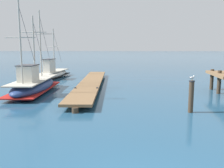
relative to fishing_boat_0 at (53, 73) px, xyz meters
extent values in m
cube|color=brown|center=(5.15, -5.48, -0.20)|extent=(2.91, 16.98, 0.16)
cylinder|color=#3D3023|center=(5.70, -13.91, -0.42)|extent=(0.36, 0.36, 0.29)
cylinder|color=#3D3023|center=(5.33, -8.29, -0.42)|extent=(0.36, 0.36, 0.29)
cylinder|color=#3D3023|center=(4.96, -2.67, -0.42)|extent=(0.36, 0.36, 0.29)
cylinder|color=#3D3023|center=(4.59, 2.95, -0.42)|extent=(0.36, 0.36, 0.29)
cube|color=#333338|center=(4.57, -8.91, -0.08)|extent=(0.13, 0.21, 0.08)
cube|color=#333338|center=(6.17, -8.80, -0.08)|extent=(0.13, 0.21, 0.08)
ellipsoid|color=silver|center=(0.01, 0.16, -0.18)|extent=(1.98, 7.50, 0.78)
cube|color=#B2AD9E|center=(0.01, 0.16, 0.17)|extent=(1.75, 6.75, 0.08)
cube|color=black|center=(0.01, 0.16, -0.35)|extent=(1.99, 7.35, 0.08)
cube|color=silver|center=(-0.05, -0.96, 0.89)|extent=(0.84, 1.75, 1.36)
cube|color=#3D3D42|center=(-0.05, -0.96, 1.60)|extent=(0.90, 1.89, 0.06)
cylinder|color=#B2ADA3|center=(0.03, 0.53, 2.54)|extent=(0.11, 0.11, 4.67)
cylinder|color=#B2ADA3|center=(0.03, 0.53, 2.90)|extent=(1.44, 0.13, 0.06)
cylinder|color=#333338|center=(0.09, 1.79, 2.78)|extent=(0.15, 2.43, 3.46)
ellipsoid|color=navy|center=(1.33, -8.59, -0.05)|extent=(2.68, 7.53, 1.03)
cube|color=#B2AD9E|center=(1.33, -8.59, 0.42)|extent=(2.37, 6.77, 0.08)
cube|color=#B21E19|center=(1.33, -8.59, -0.28)|extent=(2.70, 7.38, 0.08)
cube|color=silver|center=(1.41, -9.69, 1.02)|extent=(1.17, 1.67, 1.12)
cube|color=#3D3D42|center=(1.41, -9.69, 1.62)|extent=(1.26, 1.80, 0.06)
cylinder|color=#B2ADA3|center=(1.31, -8.22, 2.81)|extent=(0.11, 0.11, 4.70)
cylinder|color=#B2ADA3|center=(1.31, -8.22, 3.97)|extent=(1.98, 0.19, 0.06)
cylinder|color=#333338|center=(1.22, -6.95, 3.05)|extent=(0.19, 2.44, 3.48)
cylinder|color=#B2ADA3|center=(1.20, -6.56, 3.13)|extent=(0.11, 0.11, 5.34)
cylinder|color=#B2ADA3|center=(1.20, -6.56, 3.93)|extent=(1.98, 0.19, 0.06)
cylinder|color=#333338|center=(1.10, -5.12, 3.40)|extent=(0.21, 2.77, 3.95)
cylinder|color=#B2ADA3|center=(1.48, -10.80, 3.16)|extent=(0.11, 0.11, 5.40)
cylinder|color=#B2ADA3|center=(1.48, -10.80, 3.48)|extent=(1.98, 0.19, 0.06)
cylinder|color=#333338|center=(1.38, -9.35, 3.43)|extent=(0.21, 2.80, 3.99)
cylinder|color=#3D3023|center=(15.21, -6.05, 0.26)|extent=(0.28, 0.28, 1.66)
cylinder|color=#3D3023|center=(15.14, -7.88, 0.30)|extent=(0.28, 0.28, 1.74)
cylinder|color=#3D3023|center=(11.80, -13.35, 0.29)|extent=(0.26, 0.26, 1.72)
cylinder|color=#28282D|center=(11.80, -13.35, 1.12)|extent=(0.30, 0.30, 0.06)
cylinder|color=gold|center=(11.79, -13.33, 1.18)|extent=(0.01, 0.01, 0.07)
cylinder|color=gold|center=(11.81, -13.38, 1.18)|extent=(0.01, 0.01, 0.07)
ellipsoid|color=white|center=(11.80, -13.35, 1.29)|extent=(0.30, 0.24, 0.13)
ellipsoid|color=silver|center=(11.75, -13.32, 1.30)|extent=(0.22, 0.15, 0.09)
ellipsoid|color=#383838|center=(11.66, -13.38, 1.29)|extent=(0.07, 0.06, 0.04)
ellipsoid|color=silver|center=(11.81, -13.41, 1.30)|extent=(0.22, 0.15, 0.09)
ellipsoid|color=#383838|center=(11.71, -13.46, 1.29)|extent=(0.07, 0.06, 0.04)
cone|color=white|center=(11.67, -13.43, 1.29)|extent=(0.10, 0.10, 0.07)
sphere|color=white|center=(11.90, -13.30, 1.37)|extent=(0.08, 0.08, 0.08)
cone|color=gold|center=(11.94, -13.27, 1.37)|extent=(0.05, 0.04, 0.02)
camera|label=1|loc=(8.59, -26.13, 2.88)|focal=38.82mm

